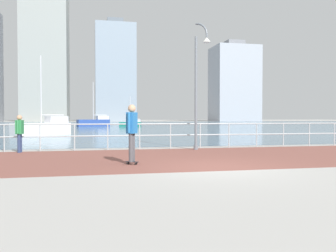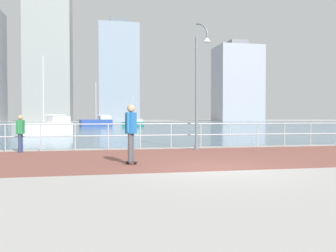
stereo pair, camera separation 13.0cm
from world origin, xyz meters
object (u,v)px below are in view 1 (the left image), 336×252
(sailboat_red, at_px, (131,124))
(sailboat_yellow, at_px, (43,128))
(skateboarder, at_px, (132,128))
(bystander, at_px, (20,131))
(sailboat_gray, at_px, (94,122))
(lamppost, at_px, (199,80))

(sailboat_red, bearing_deg, sailboat_yellow, -112.71)
(skateboarder, bearing_deg, sailboat_red, 83.99)
(skateboarder, height_order, bystander, skateboarder)
(bystander, distance_m, sailboat_yellow, 14.25)
(sailboat_red, bearing_deg, bystander, -102.94)
(skateboarder, xyz_separation_m, sailboat_yellow, (-4.98, 18.78, -0.51))
(sailboat_gray, distance_m, sailboat_red, 6.19)
(bystander, relative_size, sailboat_gray, 0.23)
(sailboat_gray, bearing_deg, sailboat_red, -32.88)
(lamppost, relative_size, sailboat_gray, 0.83)
(sailboat_yellow, bearing_deg, sailboat_gray, 80.90)
(skateboarder, xyz_separation_m, sailboat_gray, (-0.89, 44.34, -0.47))
(skateboarder, height_order, sailboat_gray, sailboat_gray)
(sailboat_red, bearing_deg, lamppost, -91.43)
(skateboarder, relative_size, sailboat_gray, 0.27)
(lamppost, distance_m, bystander, 7.77)
(bystander, height_order, sailboat_yellow, sailboat_yellow)
(sailboat_red, bearing_deg, skateboarder, -96.01)
(lamppost, distance_m, skateboarder, 5.74)
(sailboat_yellow, xyz_separation_m, sailboat_gray, (4.09, 25.56, 0.04))
(sailboat_yellow, height_order, sailboat_gray, sailboat_gray)
(bystander, xyz_separation_m, sailboat_gray, (3.17, 39.78, -0.25))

